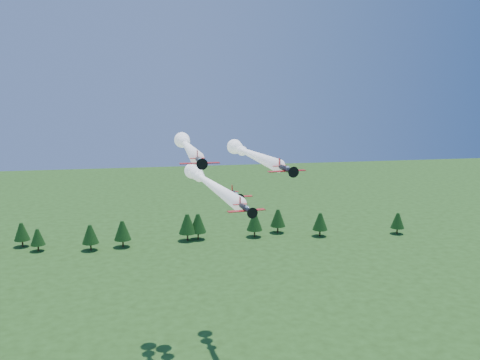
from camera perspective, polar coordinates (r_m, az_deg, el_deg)
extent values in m
cylinder|color=black|center=(88.36, 0.62, -3.05)|extent=(1.45, 4.72, 0.86)
cone|color=black|center=(85.86, 1.19, -3.45)|extent=(0.95, 0.88, 0.86)
cone|color=black|center=(85.39, 1.30, -3.53)|extent=(0.43, 0.43, 0.38)
cylinder|color=black|center=(85.26, 1.33, -3.55)|extent=(1.80, 0.27, 1.81)
cube|color=red|center=(88.11, 0.69, -3.28)|extent=(6.46, 1.97, 0.10)
cube|color=red|center=(91.18, 0.01, -2.60)|extent=(2.57, 1.05, 0.06)
cube|color=red|center=(91.11, -0.01, -2.17)|extent=(0.18, 0.82, 1.25)
ellipsoid|color=#85B6CE|center=(87.57, 0.78, -2.94)|extent=(0.75, 1.10, 0.54)
sphere|color=white|center=(118.69, -4.29, 0.36)|extent=(2.30, 2.30, 2.30)
sphere|color=white|center=(122.59, -4.73, 0.67)|extent=(3.00, 3.00, 3.00)
sphere|color=white|center=(126.50, -5.15, 0.96)|extent=(3.70, 3.70, 3.70)
cylinder|color=black|center=(93.24, -4.34, 2.02)|extent=(0.99, 5.10, 0.94)
cone|color=black|center=(90.32, -4.12, 1.76)|extent=(0.95, 0.86, 0.94)
cone|color=black|center=(89.76, -4.08, 1.71)|extent=(0.42, 0.43, 0.41)
cylinder|color=black|center=(89.61, -4.07, 1.69)|extent=(1.98, 0.06, 1.98)
cube|color=red|center=(92.91, -4.31, 1.81)|extent=(6.99, 1.34, 0.11)
cube|color=red|center=(96.53, -4.57, 2.33)|extent=(2.74, 0.83, 0.07)
cube|color=red|center=(96.52, -4.58, 2.78)|extent=(0.09, 0.90, 1.37)
ellipsoid|color=#85B6CE|center=(92.35, -4.28, 2.18)|extent=(0.69, 1.14, 0.59)
sphere|color=white|center=(121.55, -5.90, 3.92)|extent=(2.30, 2.30, 2.30)
sphere|color=white|center=(125.04, -6.05, 4.09)|extent=(3.00, 3.00, 3.00)
sphere|color=white|center=(128.53, -6.18, 4.26)|extent=(3.70, 3.70, 3.70)
cylinder|color=black|center=(98.80, 4.93, 1.18)|extent=(1.47, 5.28, 0.97)
cone|color=black|center=(96.00, 5.57, 0.91)|extent=(1.05, 0.96, 0.97)
cone|color=black|center=(95.47, 5.70, 0.85)|extent=(0.47, 0.47, 0.42)
cylinder|color=black|center=(95.32, 5.73, 0.84)|extent=(2.02, 0.24, 2.03)
cube|color=red|center=(98.49, 5.00, 0.97)|extent=(7.24, 1.99, 0.12)
cube|color=red|center=(101.96, 4.24, 1.50)|extent=(2.87, 1.09, 0.07)
cube|color=red|center=(101.94, 4.23, 1.94)|extent=(0.18, 0.92, 1.40)
ellipsoid|color=#85B6CE|center=(97.94, 5.11, 1.33)|extent=(0.80, 1.22, 0.60)
sphere|color=white|center=(126.71, 0.15, 3.23)|extent=(2.30, 2.30, 2.30)
sphere|color=white|center=(130.20, -0.30, 3.41)|extent=(3.00, 3.00, 3.00)
sphere|color=white|center=(133.70, -0.72, 3.59)|extent=(3.70, 3.70, 3.70)
cylinder|color=black|center=(102.81, -0.46, -1.60)|extent=(1.13, 4.64, 0.85)
cone|color=black|center=(100.27, -0.10, -1.90)|extent=(0.90, 0.82, 0.85)
cone|color=black|center=(99.78, -0.03, -1.96)|extent=(0.40, 0.40, 0.37)
cylinder|color=black|center=(99.64, -0.01, -1.98)|extent=(1.79, 0.14, 1.79)
cube|color=red|center=(102.55, -0.41, -1.79)|extent=(6.35, 1.53, 0.10)
cube|color=red|center=(105.69, -0.84, -1.25)|extent=(2.51, 0.87, 0.06)
cube|color=red|center=(105.63, -0.85, -0.88)|extent=(0.13, 0.81, 1.23)
ellipsoid|color=#85B6CE|center=(102.02, -0.36, -1.50)|extent=(0.67, 1.06, 0.53)
cylinder|color=#382314|center=(211.99, -4.49, -5.94)|extent=(0.60, 0.60, 2.86)
cone|color=#113911|center=(210.63, -4.51, -4.61)|extent=(6.53, 6.53, 7.34)
cylinder|color=#382314|center=(218.11, 8.51, -5.59)|extent=(0.60, 0.60, 2.65)
cone|color=#113911|center=(216.87, 8.54, -4.39)|extent=(6.05, 6.05, 6.81)
cylinder|color=#382314|center=(228.28, 16.41, -5.21)|extent=(0.60, 0.60, 2.42)
cone|color=#113911|center=(227.20, 16.46, -4.16)|extent=(5.52, 5.52, 6.21)
cylinder|color=#382314|center=(218.08, -22.18, -6.27)|extent=(0.60, 0.60, 2.56)
cone|color=#113911|center=(216.89, -22.26, -5.11)|extent=(5.84, 5.84, 6.57)
cylinder|color=#382314|center=(205.39, -15.62, -6.86)|extent=(0.60, 0.60, 2.68)
cone|color=#113911|center=(204.07, -15.69, -5.58)|extent=(6.12, 6.12, 6.88)
cylinder|color=#382314|center=(221.09, 4.05, -5.27)|extent=(0.60, 0.60, 2.72)
cone|color=#113911|center=(219.84, 4.06, -4.05)|extent=(6.23, 6.23, 7.00)
cylinder|color=#382314|center=(210.59, -5.62, -6.06)|extent=(0.60, 0.60, 2.96)
cone|color=#113911|center=(209.17, -5.64, -4.67)|extent=(6.76, 6.76, 7.60)
cylinder|color=#382314|center=(210.47, -20.71, -6.79)|extent=(0.60, 0.60, 2.32)
cone|color=#113911|center=(209.34, -20.78, -5.71)|extent=(5.30, 5.30, 5.96)
cylinder|color=#382314|center=(206.54, -12.37, -6.60)|extent=(0.60, 0.60, 2.79)
cone|color=#113911|center=(205.17, -12.43, -5.27)|extent=(6.38, 6.38, 7.18)
cylinder|color=#382314|center=(214.81, 1.56, -5.71)|extent=(0.60, 0.60, 2.78)
cone|color=#113911|center=(213.50, 1.57, -4.43)|extent=(6.35, 6.35, 7.14)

